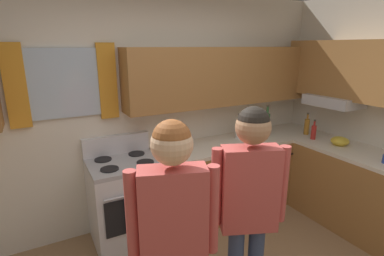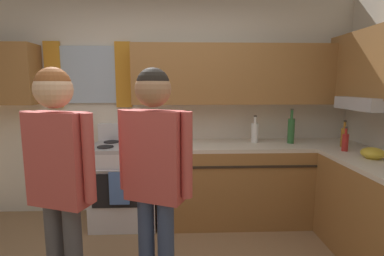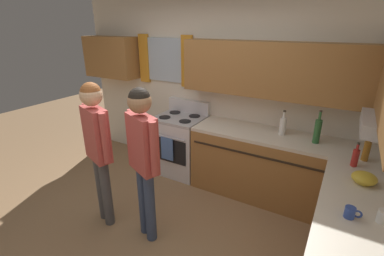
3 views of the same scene
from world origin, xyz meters
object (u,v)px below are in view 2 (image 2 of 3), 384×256
Objects in this scene: stove_oven at (126,182)px; bottle_wine_green at (291,130)px; mixing_bowl at (373,153)px; adult_in_plaid at (155,165)px; bottle_milk_white at (255,132)px; bottle_oil_amber at (344,137)px; adult_left at (59,169)px; bottle_sauce_red at (345,142)px.

stove_oven is 1.96m from bottle_wine_green.
mixing_bowl is 2.01m from adult_in_plaid.
bottle_oil_amber is at bearing -17.56° from bottle_milk_white.
stove_oven is 1.56m from adult_left.
adult_left is (-2.00, -1.44, -0.01)m from bottle_wine_green.
bottle_milk_white is 0.93m from bottle_oil_amber.
adult_in_plaid is (-1.90, -1.17, 0.04)m from bottle_oil_amber.
bottle_milk_white is 0.79× the size of bottle_wine_green.
bottle_oil_amber is 2.77m from adult_left.
bottle_wine_green reaches higher than bottle_milk_white.
bottle_wine_green is 0.87m from mixing_bowl.
bottle_oil_amber is 1.42× the size of mixing_bowl.
bottle_wine_green is 2.46m from adult_left.
mixing_bowl is 0.12× the size of adult_left.
bottle_milk_white is 1.77m from adult_in_plaid.
bottle_wine_green is 0.54m from bottle_oil_amber.
adult_in_plaid is at bearing -135.55° from bottle_wine_green.
bottle_wine_green reaches higher than mixing_bowl.
adult_left is at bearing -174.56° from adult_in_plaid.
bottle_wine_green is at bearing 35.87° from adult_left.
bottle_sauce_red is (2.27, -0.40, 0.53)m from stove_oven.
adult_left is (-2.48, -1.22, 0.04)m from bottle_oil_amber.
adult_in_plaid reaches higher than adult_left.
bottle_wine_green is at bearing 0.10° from stove_oven.
bottle_wine_green reaches higher than bottle_sauce_red.
mixing_bowl is (0.88, -0.77, -0.07)m from bottle_milk_white.
stove_oven is 2.50m from mixing_bowl.
mixing_bowl is (0.08, -0.31, -0.05)m from bottle_sauce_red.
stove_oven is 0.66× the size of adult_left.
bottle_wine_green is at bearing 155.54° from bottle_oil_amber.
bottle_oil_amber is 0.17× the size of adult_left.
bottle_oil_amber is (0.49, -0.22, -0.04)m from bottle_wine_green.
adult_left reaches higher than bottle_milk_white.
adult_in_plaid reaches higher than mixing_bowl.
adult_in_plaid is at bearing 5.44° from adult_left.
stove_oven is 3.85× the size of bottle_oil_amber.
mixing_bowl is 2.58m from adult_left.
bottle_milk_white is at bearing 149.64° from bottle_sauce_red.
mixing_bowl is at bearing -56.26° from bottle_wine_green.
stove_oven is 2.79× the size of bottle_wine_green.
mixing_bowl is at bearing -41.44° from bottle_milk_white.
stove_oven is at bearing 163.14° from mixing_bowl.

